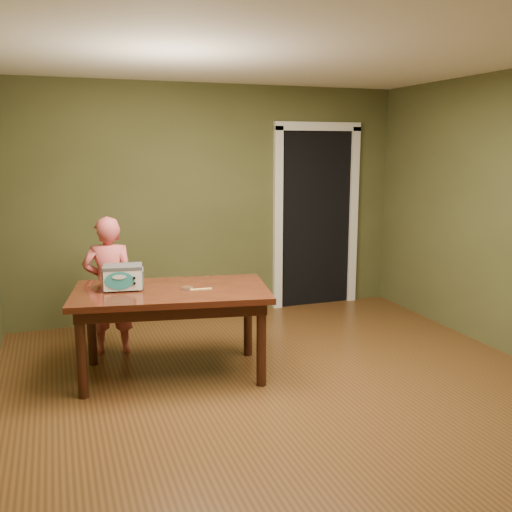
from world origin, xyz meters
The scene contains 8 objects.
floor centered at (0.00, 0.00, 0.00)m, with size 5.00×5.00×0.00m, color brown.
room_shell centered at (0.00, 0.00, 1.71)m, with size 4.52×5.02×2.61m.
doorway centered at (1.30, 2.78, 1.06)m, with size 1.10×0.66×2.25m.
dining_table centered at (-0.80, 0.84, 0.65)m, with size 1.73×1.16×0.75m.
toy_oven centered at (-1.18, 0.96, 0.86)m, with size 0.36×0.26×0.21m.
baking_pan centered at (-0.68, 0.79, 0.76)m, with size 0.10×0.10×0.02m.
spatula centered at (-0.57, 0.74, 0.75)m, with size 0.18×0.03×0.01m, color #EACF66.
child centered at (-1.24, 1.56, 0.65)m, with size 0.47×0.31×1.30m, color #DA5A5C.
Camera 1 is at (-1.68, -3.73, 1.91)m, focal length 40.00 mm.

